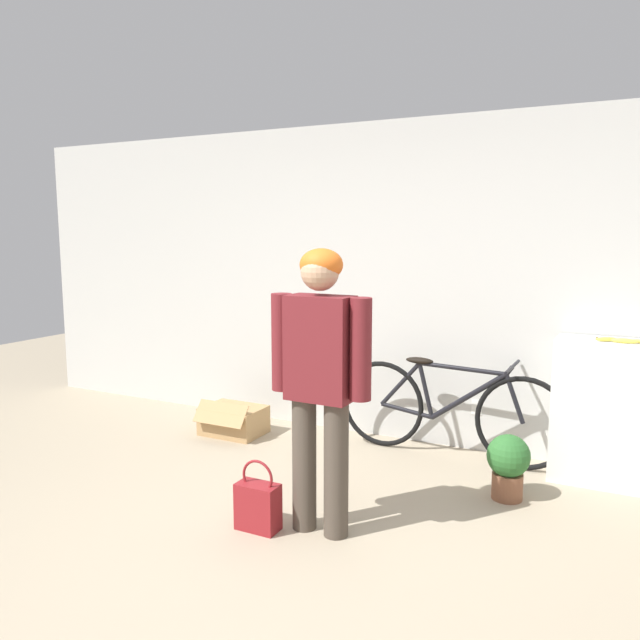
# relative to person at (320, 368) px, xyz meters

# --- Properties ---
(ground_plane) EXTENTS (14.00, 14.00, 0.00)m
(ground_plane) POSITION_rel_person_xyz_m (-0.06, -0.75, -0.96)
(ground_plane) COLOR tan
(wall_back) EXTENTS (8.00, 0.07, 2.60)m
(wall_back) POSITION_rel_person_xyz_m (-0.06, 1.79, 0.34)
(wall_back) COLOR silver
(wall_back) RESTS_ON ground_plane
(side_shelf) EXTENTS (0.80, 0.40, 0.99)m
(side_shelf) POSITION_rel_person_xyz_m (1.48, 1.54, -0.47)
(side_shelf) COLOR white
(side_shelf) RESTS_ON ground_plane
(person) EXTENTS (0.61, 0.23, 1.63)m
(person) POSITION_rel_person_xyz_m (0.00, 0.00, 0.00)
(person) COLOR #4C4238
(person) RESTS_ON ground_plane
(bicycle) EXTENTS (1.79, 0.46, 0.77)m
(bicycle) POSITION_rel_person_xyz_m (0.33, 1.51, -0.59)
(bicycle) COLOR black
(bicycle) RESTS_ON ground_plane
(banana) EXTENTS (0.37, 0.09, 0.03)m
(banana) POSITION_rel_person_xyz_m (1.50, 1.50, 0.04)
(banana) COLOR #EAD64C
(banana) RESTS_ON side_shelf
(handbag) EXTENTS (0.25, 0.14, 0.42)m
(handbag) POSITION_rel_person_xyz_m (-0.33, -0.14, -0.81)
(handbag) COLOR maroon
(handbag) RESTS_ON ground_plane
(cardboard_box) EXTENTS (0.51, 0.44, 0.31)m
(cardboard_box) POSITION_rel_person_xyz_m (-1.45, 1.23, -0.84)
(cardboard_box) COLOR tan
(cardboard_box) RESTS_ON ground_plane
(potted_plant) EXTENTS (0.28, 0.28, 0.43)m
(potted_plant) POSITION_rel_person_xyz_m (0.88, 0.94, -0.72)
(potted_plant) COLOR brown
(potted_plant) RESTS_ON ground_plane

